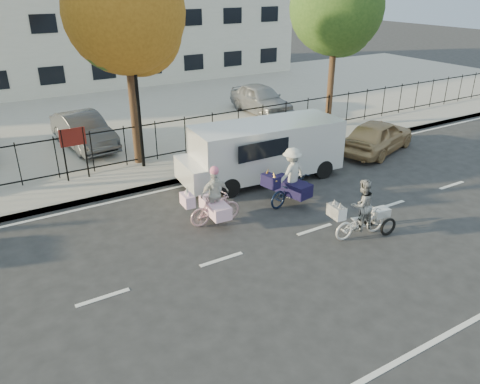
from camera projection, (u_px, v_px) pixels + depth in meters
ground at (222, 259)px, 11.75m from camera, size 120.00×120.00×0.00m
road_markings at (222, 259)px, 11.74m from camera, size 60.00×9.52×0.01m
curb at (148, 187)px, 15.65m from camera, size 60.00×0.10×0.15m
sidewalk at (138, 177)px, 16.47m from camera, size 60.00×2.20×0.15m
parking_lot at (76, 118)px, 23.41m from camera, size 60.00×15.60×0.15m
iron_fence at (125, 146)px, 16.98m from camera, size 58.00×0.06×1.50m
building at (32, 38)px, 29.99m from camera, size 34.00×10.00×6.00m
lamppost at (137, 85)px, 15.99m from camera, size 0.36×0.36×4.33m
street_sign at (74, 144)px, 15.59m from camera, size 0.85×0.06×1.80m
zebra_trike at (361, 215)px, 12.58m from camera, size 1.94×0.79×1.66m
unicorn_bike at (214, 203)px, 13.22m from camera, size 1.75×1.22×1.76m
bull_bike at (291, 182)px, 14.39m from camera, size 2.01×1.40×1.82m
white_van at (264, 149)px, 16.03m from camera, size 5.79×2.35×2.01m
gold_sedan at (378, 136)px, 18.80m from camera, size 4.27×2.76×1.35m
lot_car_c at (84, 131)px, 18.94m from camera, size 1.89×4.27×1.36m
lot_car_d at (261, 99)px, 23.80m from camera, size 1.87×4.29×1.44m
tree_mid at (129, 19)px, 15.61m from camera, size 4.07×4.07×7.46m
tree_east at (338, 12)px, 19.98m from camera, size 4.01×4.01×7.34m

